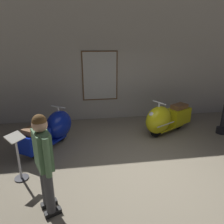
% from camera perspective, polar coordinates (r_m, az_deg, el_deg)
% --- Properties ---
extents(ground_plane, '(60.00, 60.00, 0.00)m').
position_cam_1_polar(ground_plane, '(4.84, 9.48, -15.34)').
color(ground_plane, gray).
extents(showroom_back_wall, '(18.00, 0.24, 4.00)m').
position_cam_1_polar(showroom_back_wall, '(7.31, 2.13, 13.62)').
color(showroom_back_wall, '#ADA89E').
rests_on(showroom_back_wall, ground).
extents(scooter_0, '(1.32, 1.63, 1.01)m').
position_cam_1_polar(scooter_0, '(5.78, -15.65, -4.55)').
color(scooter_0, black).
rests_on(scooter_0, ground).
extents(scooter_1, '(1.73, 1.24, 1.04)m').
position_cam_1_polar(scooter_1, '(6.42, 13.96, -1.79)').
color(scooter_1, black).
rests_on(scooter_1, ground).
extents(visitor_0, '(0.38, 0.54, 1.71)m').
position_cam_1_polar(visitor_0, '(3.47, -17.76, -11.86)').
color(visitor_0, black).
rests_on(visitor_0, ground).
extents(info_stanchion, '(0.37, 0.39, 1.00)m').
position_cam_1_polar(info_stanchion, '(4.72, -23.63, -11.93)').
color(info_stanchion, '#333338').
rests_on(info_stanchion, ground).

